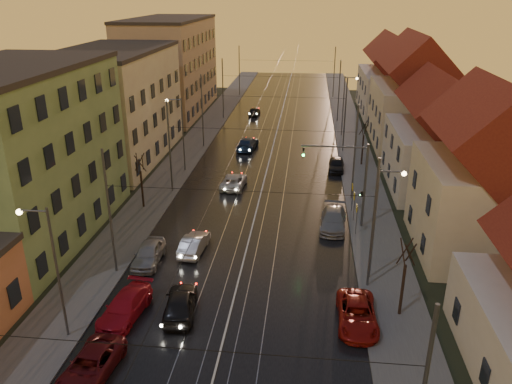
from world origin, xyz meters
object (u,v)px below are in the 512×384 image
(driving_car_4, at_px, (254,111))
(parked_left_2, at_px, (125,307))
(street_lamp_2, at_px, (180,127))
(driving_car_3, at_px, (247,143))
(street_lamp_1, at_px, (380,214))
(parked_right_1, at_px, (333,220))
(driving_car_0, at_px, (180,303))
(driving_car_1, at_px, (194,244))
(parked_left_1, at_px, (91,366))
(street_lamp_3, at_px, (346,100))
(street_lamp_0, at_px, (50,261))
(driving_car_2, at_px, (234,181))
(parked_left_3, at_px, (149,253))
(parked_right_0, at_px, (357,314))
(parked_right_2, at_px, (336,165))
(traffic_light_mast, at_px, (353,175))

(driving_car_4, bearing_deg, parked_left_2, 89.72)
(street_lamp_2, distance_m, driving_car_3, 11.41)
(street_lamp_1, height_order, parked_right_1, street_lamp_1)
(driving_car_0, xyz_separation_m, driving_car_1, (-0.87, 7.67, -0.08))
(driving_car_1, xyz_separation_m, parked_left_1, (-2.35, -13.33, -0.04))
(street_lamp_3, distance_m, driving_car_0, 43.11)
(street_lamp_0, height_order, driving_car_4, street_lamp_0)
(driving_car_2, bearing_deg, driving_car_4, -84.73)
(parked_left_1, bearing_deg, driving_car_4, 93.00)
(street_lamp_1, xyz_separation_m, street_lamp_2, (-18.21, 20.00, 0.00))
(parked_left_2, bearing_deg, driving_car_1, 81.30)
(driving_car_4, bearing_deg, driving_car_3, 95.39)
(driving_car_0, height_order, parked_left_3, driving_car_0)
(driving_car_1, relative_size, parked_right_0, 0.85)
(driving_car_2, distance_m, parked_right_2, 12.01)
(driving_car_4, bearing_deg, driving_car_2, 94.39)
(street_lamp_0, bearing_deg, traffic_light_mast, 43.10)
(driving_car_3, distance_m, parked_left_3, 28.42)
(driving_car_0, height_order, parked_left_1, driving_car_0)
(driving_car_0, bearing_deg, street_lamp_1, -163.85)
(street_lamp_3, distance_m, parked_left_2, 44.73)
(driving_car_2, xyz_separation_m, parked_right_2, (10.35, 6.10, 0.04))
(driving_car_4, xyz_separation_m, parked_right_2, (11.66, -24.76, 0.04))
(driving_car_3, bearing_deg, traffic_light_mast, 123.60)
(driving_car_1, distance_m, parked_left_2, 8.64)
(parked_left_1, relative_size, parked_right_1, 0.92)
(driving_car_3, relative_size, parked_right_2, 1.27)
(parked_right_0, bearing_deg, parked_right_1, 94.18)
(street_lamp_2, distance_m, parked_left_1, 31.27)
(parked_right_1, bearing_deg, traffic_light_mast, 15.10)
(parked_left_3, distance_m, parked_right_2, 25.70)
(street_lamp_2, xyz_separation_m, driving_car_4, (4.95, 26.71, -4.24))
(parked_right_2, bearing_deg, traffic_light_mast, -84.96)
(parked_left_2, xyz_separation_m, parked_left_3, (-0.56, 6.40, 0.04))
(street_lamp_2, bearing_deg, parked_right_2, 6.71)
(driving_car_0, height_order, driving_car_2, driving_car_0)
(traffic_light_mast, distance_m, parked_left_2, 20.19)
(street_lamp_3, bearing_deg, driving_car_3, -149.26)
(parked_left_3, xyz_separation_m, parked_right_1, (13.41, 7.17, -0.01))
(street_lamp_3, xyz_separation_m, driving_car_2, (-11.94, -20.15, -4.24))
(driving_car_4, relative_size, parked_right_1, 0.76)
(driving_car_0, height_order, driving_car_3, driving_car_0)
(street_lamp_3, height_order, parked_left_1, street_lamp_3)
(street_lamp_2, relative_size, driving_car_0, 1.79)
(street_lamp_3, bearing_deg, driving_car_0, -106.36)
(driving_car_0, distance_m, parked_right_1, 16.12)
(street_lamp_0, xyz_separation_m, street_lamp_1, (18.21, 8.00, 0.00))
(parked_left_2, xyz_separation_m, parked_right_2, (13.71, 27.78, -0.01))
(driving_car_2, relative_size, parked_right_1, 0.92)
(parked_right_0, bearing_deg, driving_car_3, 107.56)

